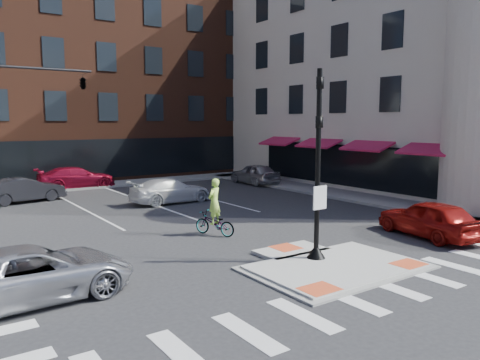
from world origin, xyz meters
TOP-DOWN VIEW (x-y plane):
  - ground at (0.00, 0.00)m, footprint 120.00×120.00m
  - refuge_island at (0.00, -0.26)m, footprint 5.40×4.65m
  - sidewalk_e at (10.80, 10.00)m, footprint 3.00×24.00m
  - sidewalk_n at (3.00, 22.00)m, footprint 26.00×3.00m
  - building_n at (3.00, 31.99)m, footprint 24.40×18.40m
  - building_e at (21.54, 11.50)m, footprint 21.90×23.90m
  - building_far_right at (9.00, 54.00)m, footprint 12.00×12.00m
  - signal_pole at (0.00, 0.40)m, footprint 0.60×0.60m
  - mast_arm_signal at (-3.47, 18.00)m, footprint 6.10×2.24m
  - silver_suv at (-8.15, 2.07)m, footprint 5.12×2.57m
  - red_sedan at (5.87, 0.22)m, footprint 2.44×4.54m
  - white_pickup at (1.06, 12.95)m, footprint 4.68×2.05m
  - bg_car_dark at (-5.54, 17.75)m, footprint 4.40×2.15m
  - bg_car_silver at (9.50, 16.50)m, footprint 1.83×4.38m
  - bg_car_red at (-1.66, 21.50)m, footprint 5.08×2.13m
  - cyclist at (-0.86, 5.24)m, footprint 1.31×1.90m

SIDE VIEW (x-z plane):
  - ground at x=0.00m, z-range 0.00..0.00m
  - refuge_island at x=0.00m, z-range -0.01..0.11m
  - sidewalk_e at x=10.80m, z-range 0.00..0.15m
  - sidewalk_n at x=3.00m, z-range 0.00..0.15m
  - white_pickup at x=1.06m, z-range 0.00..1.34m
  - bg_car_dark at x=-5.54m, z-range 0.00..1.39m
  - silver_suv at x=-8.15m, z-range 0.00..1.39m
  - bg_car_red at x=-1.66m, z-range 0.00..1.46m
  - red_sedan at x=5.87m, z-range 0.00..1.47m
  - bg_car_silver at x=9.50m, z-range 0.00..1.48m
  - cyclist at x=-0.86m, z-range -0.37..1.89m
  - signal_pole at x=0.00m, z-range -0.63..5.35m
  - building_far_right at x=9.00m, z-range 0.00..12.00m
  - mast_arm_signal at x=-3.47m, z-range 2.21..10.21m
  - building_n at x=3.00m, z-range 0.05..15.55m
  - building_e at x=21.54m, z-range -0.81..16.89m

